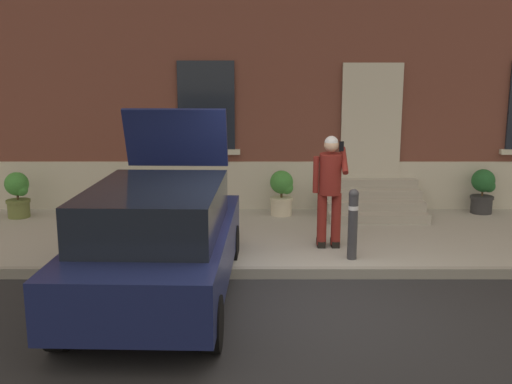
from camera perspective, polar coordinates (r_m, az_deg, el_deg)
name	(u,v)px	position (r m, az deg, el deg)	size (l,w,h in m)	color
ground_plane	(300,304)	(7.55, 4.27, -10.67)	(80.00, 80.00, 0.00)	#232326
sidewalk	(289,237)	(10.17, 3.19, -4.31)	(24.00, 3.60, 0.15)	#99968E
curb_edge	(296,273)	(8.40, 3.83, -7.78)	(24.00, 0.12, 0.15)	gray
building_facade	(285,26)	(12.30, 2.80, 15.62)	(24.00, 1.52, 7.50)	brown
entrance_stoop	(375,202)	(11.58, 11.38, -0.95)	(1.82, 1.28, 0.64)	#9E998E
hatchback_car_navy	(162,239)	(7.50, -9.05, -4.50)	(1.90, 4.12, 2.34)	#161E4C
bollard_near_person	(355,222)	(8.71, 9.54, -2.83)	(0.15, 0.15, 1.04)	#333338
bollard_far_left	(102,221)	(8.89, -14.59, -2.75)	(0.15, 0.15, 1.04)	#333338
person_on_phone	(332,185)	(9.12, 7.36, 0.71)	(0.51, 0.47, 1.75)	maroon
planter_olive	(21,193)	(11.94, -21.70, -0.13)	(0.44, 0.44, 0.86)	#606B38
planter_terracotta	(154,192)	(11.34, -9.83, -0.04)	(0.44, 0.44, 0.86)	#B25B38
planter_cream	(284,192)	(11.26, 2.75, 0.03)	(0.44, 0.44, 0.86)	beige
planter_charcoal	(486,190)	(12.21, 21.24, 0.16)	(0.44, 0.44, 0.86)	#2D2D30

